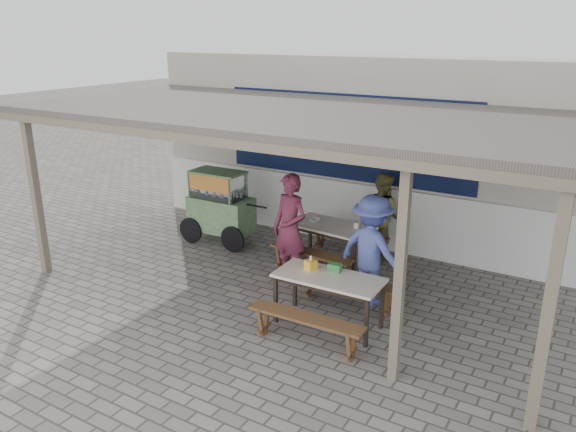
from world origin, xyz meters
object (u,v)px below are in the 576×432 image
(table_right, at_px, (329,281))
(bench_right_wall, at_px, (348,285))
(condiment_jar, at_px, (356,225))
(bench_left_wall, at_px, (349,237))
(bench_right_street, at_px, (306,324))
(donation_box, at_px, (335,268))
(patron_street_side, at_px, (290,228))
(patron_wall_side, at_px, (382,215))
(condiment_bowl, at_px, (315,220))
(vendor_cart, at_px, (220,204))
(table_left, at_px, (331,229))
(bench_left_street, at_px, (311,258))
(patron_right_table, at_px, (372,250))
(tissue_box, at_px, (311,265))

(table_right, relative_size, bench_right_wall, 0.94)
(table_right, bearing_deg, condiment_jar, 102.43)
(bench_left_wall, relative_size, bench_right_street, 0.97)
(donation_box, bearing_deg, patron_street_side, 145.31)
(patron_wall_side, xyz_separation_m, condiment_bowl, (-0.92, -0.85, -0.01))
(table_right, distance_m, bench_right_wall, 0.74)
(vendor_cart, xyz_separation_m, patron_street_side, (2.04, -0.80, 0.13))
(table_left, distance_m, table_right, 2.14)
(bench_left_street, bearing_deg, table_right, -47.13)
(bench_right_wall, distance_m, patron_street_side, 1.40)
(bench_left_wall, distance_m, condiment_bowl, 0.83)
(bench_right_street, height_order, patron_wall_side, patron_wall_side)
(bench_left_street, xyz_separation_m, patron_wall_side, (0.64, 1.50, 0.44))
(bench_left_wall, xyz_separation_m, bench_right_street, (0.88, -3.20, 0.00))
(table_left, xyz_separation_m, patron_right_table, (1.15, -0.96, 0.17))
(bench_right_wall, xyz_separation_m, patron_right_table, (0.24, 0.30, 0.51))
(bench_left_wall, height_order, bench_right_wall, same)
(table_left, relative_size, vendor_cart, 0.84)
(patron_street_side, relative_size, condiment_bowl, 9.76)
(bench_right_wall, bearing_deg, bench_left_wall, 113.14)
(bench_left_wall, distance_m, vendor_cart, 2.55)
(table_left, height_order, vendor_cart, vendor_cart)
(table_left, bearing_deg, condiment_bowl, -179.95)
(table_left, distance_m, patron_right_table, 1.51)
(donation_box, bearing_deg, table_right, -88.54)
(condiment_bowl, bearing_deg, patron_wall_side, 42.78)
(patron_wall_side, xyz_separation_m, patron_right_table, (0.57, -1.84, 0.07))
(patron_street_side, bearing_deg, vendor_cart, 170.97)
(bench_left_street, distance_m, tissue_box, 1.48)
(vendor_cart, bearing_deg, bench_left_street, -14.17)
(table_right, relative_size, donation_box, 8.56)
(bench_left_street, bearing_deg, bench_left_wall, 90.00)
(bench_right_street, relative_size, donation_box, 9.07)
(table_left, distance_m, donation_box, 1.97)
(table_right, xyz_separation_m, condiment_jar, (-0.49, 2.00, 0.13))
(bench_left_street, height_order, bench_right_street, same)
(donation_box, height_order, condiment_bowl, donation_box)
(table_right, height_order, condiment_jar, condiment_jar)
(bench_left_street, distance_m, table_right, 1.68)
(bench_right_street, bearing_deg, condiment_jar, 99.40)
(table_left, distance_m, bench_left_wall, 0.70)
(vendor_cart, bearing_deg, table_left, 0.88)
(bench_right_street, distance_m, condiment_bowl, 2.96)
(bench_right_street, bearing_deg, donation_box, 90.02)
(bench_left_street, relative_size, patron_right_table, 0.91)
(vendor_cart, bearing_deg, patron_right_table, -15.07)
(patron_wall_side, relative_size, patron_right_table, 0.92)
(tissue_box, bearing_deg, bench_left_wall, 102.40)
(condiment_jar, relative_size, condiment_bowl, 0.55)
(vendor_cart, distance_m, tissue_box, 3.45)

